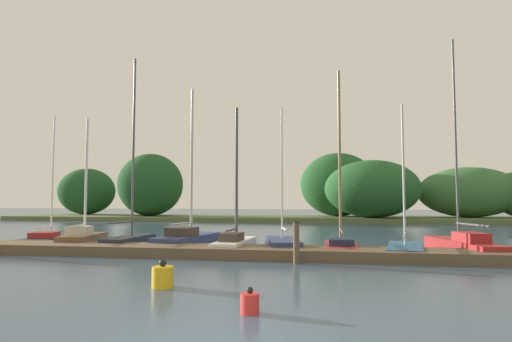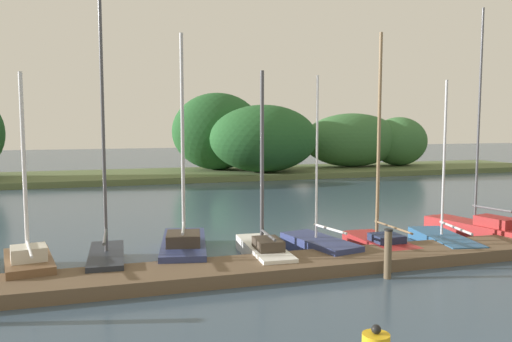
% 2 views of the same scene
% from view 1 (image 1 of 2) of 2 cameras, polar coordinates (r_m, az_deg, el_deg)
% --- Properties ---
extents(dock_pier, '(24.04, 1.80, 0.35)m').
position_cam_1_polar(dock_pier, '(14.89, 4.17, -10.84)').
color(dock_pier, brown).
rests_on(dock_pier, ground).
extents(far_shore, '(58.96, 8.76, 6.43)m').
position_cam_1_polar(far_shore, '(40.06, 6.67, -2.91)').
color(far_shore, '#56663D').
rests_on(far_shore, ground).
extents(sailboat_0, '(1.91, 3.50, 5.74)m').
position_cam_1_polar(sailboat_0, '(21.14, -25.93, -8.15)').
color(sailboat_0, '#232833').
rests_on(sailboat_0, ground).
extents(sailboat_1, '(1.57, 3.18, 5.42)m').
position_cam_1_polar(sailboat_1, '(19.27, -22.10, -8.29)').
color(sailboat_1, brown).
rests_on(sailboat_1, ground).
extents(sailboat_2, '(1.07, 3.27, 7.97)m').
position_cam_1_polar(sailboat_2, '(18.49, -16.41, -8.53)').
color(sailboat_2, '#232833').
rests_on(sailboat_2, ground).
extents(sailboat_3, '(1.95, 4.20, 6.76)m').
position_cam_1_polar(sailboat_3, '(18.20, -8.97, -8.85)').
color(sailboat_3, navy).
rests_on(sailboat_3, ground).
extents(sailboat_4, '(1.12, 3.70, 5.62)m').
position_cam_1_polar(sailboat_4, '(16.60, -2.79, -9.44)').
color(sailboat_4, white).
rests_on(sailboat_4, ground).
extents(sailboat_5, '(1.71, 3.19, 5.54)m').
position_cam_1_polar(sailboat_5, '(16.42, 3.56, -9.75)').
color(sailboat_5, navy).
rests_on(sailboat_5, ground).
extents(sailboat_6, '(1.22, 3.44, 6.94)m').
position_cam_1_polar(sailboat_6, '(16.33, 11.29, -9.45)').
color(sailboat_6, maroon).
rests_on(sailboat_6, ground).
extents(sailboat_7, '(1.71, 3.58, 5.48)m').
position_cam_1_polar(sailboat_7, '(16.26, 19.32, -9.76)').
color(sailboat_7, '#285684').
rests_on(sailboat_7, ground).
extents(sailboat_8, '(1.92, 4.53, 8.07)m').
position_cam_1_polar(sailboat_8, '(17.42, 25.80, -8.76)').
color(sailboat_8, maroon).
rests_on(sailboat_8, ground).
extents(mooring_piling_1, '(0.23, 0.23, 1.32)m').
position_cam_1_polar(mooring_piling_1, '(13.49, 5.41, -9.47)').
color(mooring_piling_1, brown).
rests_on(mooring_piling_1, ground).
extents(channel_buoy_0, '(0.48, 0.48, 0.64)m').
position_cam_1_polar(channel_buoy_0, '(10.20, -12.40, -13.61)').
color(channel_buoy_0, gold).
rests_on(channel_buoy_0, ground).
extents(channel_buoy_1, '(0.33, 0.33, 0.47)m').
position_cam_1_polar(channel_buoy_1, '(7.82, -0.83, -17.24)').
color(channel_buoy_1, red).
rests_on(channel_buoy_1, ground).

